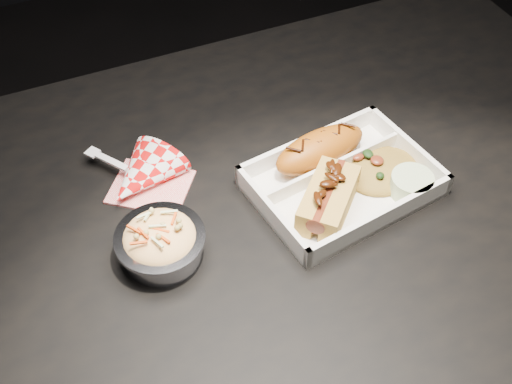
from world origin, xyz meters
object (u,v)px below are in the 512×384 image
food_tray (341,184)px  foil_coleslaw_cup (160,241)px  napkin_fork (141,177)px  hotdog (328,198)px  dining_table (282,240)px  fried_pastry (320,149)px

food_tray → foil_coleslaw_cup: foil_coleslaw_cup is taller
napkin_fork → foil_coleslaw_cup: bearing=-40.1°
hotdog → foil_coleslaw_cup: same height
dining_table → foil_coleslaw_cup: bearing=-173.5°
fried_pastry → foil_coleslaw_cup: (-0.27, -0.06, -0.00)m
dining_table → food_tray: size_ratio=4.39×
foil_coleslaw_cup → napkin_fork: bearing=84.8°
napkin_fork → fried_pastry: bearing=40.2°
dining_table → food_tray: 0.13m
fried_pastry → hotdog: 0.09m
hotdog → foil_coleslaw_cup: 0.23m
hotdog → dining_table: bearing=90.2°
fried_pastry → foil_coleslaw_cup: foil_coleslaw_cup is taller
food_tray → fried_pastry: size_ratio=1.82×
fried_pastry → hotdog: hotdog is taller
fried_pastry → napkin_fork: (-0.25, 0.07, -0.02)m
dining_table → hotdog: 0.14m
dining_table → fried_pastry: size_ratio=7.98×
foil_coleslaw_cup → napkin_fork: napkin_fork is taller
foil_coleslaw_cup → dining_table: bearing=6.5°
hotdog → napkin_fork: size_ratio=0.75×
fried_pastry → napkin_fork: bearing=165.1°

